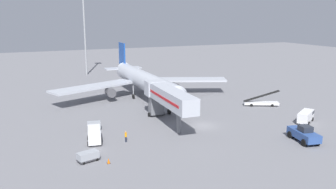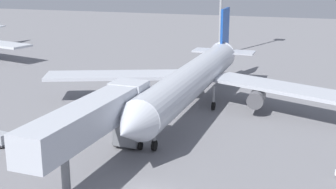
{
  "view_description": "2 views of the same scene",
  "coord_description": "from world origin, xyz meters",
  "px_view_note": "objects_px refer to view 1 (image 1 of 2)",
  "views": [
    {
      "loc": [
        -30.5,
        -53.31,
        19.25
      ],
      "look_at": [
        -0.16,
        15.41,
        2.54
      ],
      "focal_mm": 38.5,
      "sensor_mm": 36.0,
      "label": 1
    },
    {
      "loc": [
        12.49,
        -31.41,
        17.72
      ],
      "look_at": [
        -3.5,
        16.51,
        3.96
      ],
      "focal_mm": 49.33,
      "sensor_mm": 36.0,
      "label": 2
    }
  ],
  "objects_px": {
    "airplane_at_gate": "(143,80)",
    "baggage_cart_outer_left": "(88,156)",
    "pushback_tug": "(304,134)",
    "belt_loader_truck": "(261,102)",
    "jet_bridge": "(167,97)",
    "service_van_rear_left": "(94,134)",
    "baggage_cart_near_left": "(94,125)",
    "apron_light_mast": "(84,9)",
    "safety_cone_alpha": "(109,161)",
    "service_van_outer_right": "(306,116)",
    "ground_crew_worker_foreground": "(126,136)"
  },
  "relations": [
    {
      "from": "belt_loader_truck",
      "to": "ground_crew_worker_foreground",
      "type": "xyz_separation_m",
      "value": [
        -33.49,
        -9.97,
        0.15
      ]
    },
    {
      "from": "jet_bridge",
      "to": "service_van_outer_right",
      "type": "relative_size",
      "value": 3.43
    },
    {
      "from": "pushback_tug",
      "to": "belt_loader_truck",
      "type": "height_order",
      "value": "belt_loader_truck"
    },
    {
      "from": "baggage_cart_outer_left",
      "to": "baggage_cart_near_left",
      "type": "height_order",
      "value": "baggage_cart_near_left"
    },
    {
      "from": "belt_loader_truck",
      "to": "service_van_rear_left",
      "type": "distance_m",
      "value": 38.8
    },
    {
      "from": "apron_light_mast",
      "to": "airplane_at_gate",
      "type": "bearing_deg",
      "value": -82.28
    },
    {
      "from": "apron_light_mast",
      "to": "ground_crew_worker_foreground",
      "type": "bearing_deg",
      "value": -96.3
    },
    {
      "from": "service_van_rear_left",
      "to": "baggage_cart_near_left",
      "type": "bearing_deg",
      "value": 78.07
    },
    {
      "from": "baggage_cart_near_left",
      "to": "ground_crew_worker_foreground",
      "type": "distance_m",
      "value": 8.6
    },
    {
      "from": "service_van_outer_right",
      "to": "baggage_cart_outer_left",
      "type": "distance_m",
      "value": 40.25
    },
    {
      "from": "airplane_at_gate",
      "to": "pushback_tug",
      "type": "distance_m",
      "value": 39.94
    },
    {
      "from": "service_van_rear_left",
      "to": "apron_light_mast",
      "type": "height_order",
      "value": "apron_light_mast"
    },
    {
      "from": "service_van_rear_left",
      "to": "baggage_cart_near_left",
      "type": "height_order",
      "value": "service_van_rear_left"
    },
    {
      "from": "jet_bridge",
      "to": "ground_crew_worker_foreground",
      "type": "bearing_deg",
      "value": -148.67
    },
    {
      "from": "belt_loader_truck",
      "to": "apron_light_mast",
      "type": "distance_m",
      "value": 65.44
    },
    {
      "from": "jet_bridge",
      "to": "baggage_cart_near_left",
      "type": "bearing_deg",
      "value": 170.01
    },
    {
      "from": "baggage_cart_near_left",
      "to": "safety_cone_alpha",
      "type": "xyz_separation_m",
      "value": [
        -1.38,
        -14.96,
        -0.44
      ]
    },
    {
      "from": "airplane_at_gate",
      "to": "jet_bridge",
      "type": "distance_m",
      "value": 21.35
    },
    {
      "from": "belt_loader_truck",
      "to": "service_van_rear_left",
      "type": "xyz_separation_m",
      "value": [
        -37.95,
        -8.08,
        0.5
      ]
    },
    {
      "from": "baggage_cart_outer_left",
      "to": "jet_bridge",
      "type": "bearing_deg",
      "value": 33.79
    },
    {
      "from": "pushback_tug",
      "to": "jet_bridge",
      "type": "bearing_deg",
      "value": 133.36
    },
    {
      "from": "belt_loader_truck",
      "to": "service_van_outer_right",
      "type": "height_order",
      "value": "belt_loader_truck"
    },
    {
      "from": "baggage_cart_near_left",
      "to": "apron_light_mast",
      "type": "bearing_deg",
      "value": 79.82
    },
    {
      "from": "service_van_rear_left",
      "to": "pushback_tug",
      "type": "bearing_deg",
      "value": -23.35
    },
    {
      "from": "baggage_cart_near_left",
      "to": "pushback_tug",
      "type": "bearing_deg",
      "value": -33.67
    },
    {
      "from": "belt_loader_truck",
      "to": "ground_crew_worker_foreground",
      "type": "bearing_deg",
      "value": -163.42
    },
    {
      "from": "airplane_at_gate",
      "to": "belt_loader_truck",
      "type": "relative_size",
      "value": 6.07
    },
    {
      "from": "service_van_outer_right",
      "to": "baggage_cart_outer_left",
      "type": "height_order",
      "value": "service_van_outer_right"
    },
    {
      "from": "jet_bridge",
      "to": "belt_loader_truck",
      "type": "distance_m",
      "value": 24.75
    },
    {
      "from": "jet_bridge",
      "to": "service_van_rear_left",
      "type": "height_order",
      "value": "jet_bridge"
    },
    {
      "from": "airplane_at_gate",
      "to": "service_van_rear_left",
      "type": "xyz_separation_m",
      "value": [
        -17.19,
        -24.97,
        -3.02
      ]
    },
    {
      "from": "baggage_cart_near_left",
      "to": "safety_cone_alpha",
      "type": "bearing_deg",
      "value": -95.27
    },
    {
      "from": "baggage_cart_near_left",
      "to": "apron_light_mast",
      "type": "height_order",
      "value": "apron_light_mast"
    },
    {
      "from": "service_van_outer_right",
      "to": "ground_crew_worker_foreground",
      "type": "height_order",
      "value": "service_van_outer_right"
    },
    {
      "from": "airplane_at_gate",
      "to": "ground_crew_worker_foreground",
      "type": "distance_m",
      "value": 29.91
    },
    {
      "from": "airplane_at_gate",
      "to": "baggage_cart_outer_left",
      "type": "bearing_deg",
      "value": -121.47
    },
    {
      "from": "safety_cone_alpha",
      "to": "airplane_at_gate",
      "type": "bearing_deg",
      "value": 62.94
    },
    {
      "from": "pushback_tug",
      "to": "service_van_rear_left",
      "type": "height_order",
      "value": "pushback_tug"
    },
    {
      "from": "service_van_outer_right",
      "to": "service_van_rear_left",
      "type": "relative_size",
      "value": 1.13
    },
    {
      "from": "service_van_rear_left",
      "to": "apron_light_mast",
      "type": "xyz_separation_m",
      "value": [
        11.81,
        64.64,
        19.53
      ]
    },
    {
      "from": "pushback_tug",
      "to": "service_van_outer_right",
      "type": "height_order",
      "value": "pushback_tug"
    },
    {
      "from": "service_van_outer_right",
      "to": "baggage_cart_outer_left",
      "type": "bearing_deg",
      "value": -177.06
    },
    {
      "from": "service_van_rear_left",
      "to": "ground_crew_worker_foreground",
      "type": "distance_m",
      "value": 4.85
    },
    {
      "from": "belt_loader_truck",
      "to": "service_van_outer_right",
      "type": "relative_size",
      "value": 1.4
    },
    {
      "from": "airplane_at_gate",
      "to": "baggage_cart_outer_left",
      "type": "xyz_separation_m",
      "value": [
        -19.6,
        -32.03,
        -3.56
      ]
    },
    {
      "from": "baggage_cart_outer_left",
      "to": "baggage_cart_near_left",
      "type": "distance_m",
      "value": 13.69
    },
    {
      "from": "belt_loader_truck",
      "to": "ground_crew_worker_foreground",
      "type": "distance_m",
      "value": 34.94
    },
    {
      "from": "service_van_rear_left",
      "to": "apron_light_mast",
      "type": "bearing_deg",
      "value": 79.65
    },
    {
      "from": "jet_bridge",
      "to": "baggage_cart_near_left",
      "type": "distance_m",
      "value": 13.54
    },
    {
      "from": "safety_cone_alpha",
      "to": "service_van_outer_right",
      "type": "bearing_deg",
      "value": 5.81
    }
  ]
}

